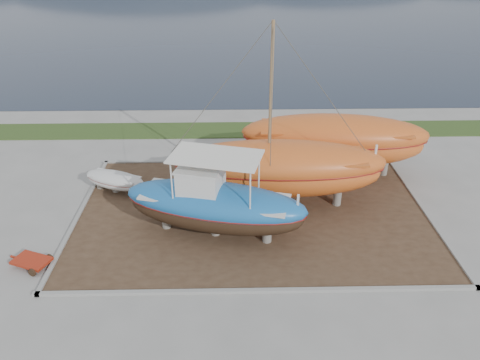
{
  "coord_description": "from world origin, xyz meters",
  "views": [
    {
      "loc": [
        -1.13,
        -16.88,
        13.25
      ],
      "look_at": [
        -0.68,
        4.0,
        2.0
      ],
      "focal_mm": 35.0,
      "sensor_mm": 36.0,
      "label": 1
    }
  ],
  "objects_px": {
    "orange_bare_hull": "(333,146)",
    "red_trailer": "(32,263)",
    "blue_caique": "(215,196)",
    "orange_sailboat": "(281,121)",
    "white_dinghy": "(115,182)"
  },
  "relations": [
    {
      "from": "blue_caique",
      "to": "white_dinghy",
      "type": "distance_m",
      "value": 7.4
    },
    {
      "from": "white_dinghy",
      "to": "orange_bare_hull",
      "type": "height_order",
      "value": "orange_bare_hull"
    },
    {
      "from": "white_dinghy",
      "to": "orange_sailboat",
      "type": "relative_size",
      "value": 0.34
    },
    {
      "from": "blue_caique",
      "to": "red_trailer",
      "type": "height_order",
      "value": "blue_caique"
    },
    {
      "from": "orange_bare_hull",
      "to": "red_trailer",
      "type": "distance_m",
      "value": 17.35
    },
    {
      "from": "orange_sailboat",
      "to": "red_trailer",
      "type": "height_order",
      "value": "orange_sailboat"
    },
    {
      "from": "blue_caique",
      "to": "orange_sailboat",
      "type": "height_order",
      "value": "orange_sailboat"
    },
    {
      "from": "orange_bare_hull",
      "to": "red_trailer",
      "type": "bearing_deg",
      "value": -145.36
    },
    {
      "from": "orange_sailboat",
      "to": "red_trailer",
      "type": "distance_m",
      "value": 13.3
    },
    {
      "from": "blue_caique",
      "to": "orange_sailboat",
      "type": "distance_m",
      "value": 5.07
    },
    {
      "from": "white_dinghy",
      "to": "orange_bare_hull",
      "type": "relative_size",
      "value": 0.34
    },
    {
      "from": "orange_sailboat",
      "to": "orange_bare_hull",
      "type": "height_order",
      "value": "orange_sailboat"
    },
    {
      "from": "blue_caique",
      "to": "red_trailer",
      "type": "xyz_separation_m",
      "value": [
        -8.1,
        -2.22,
        -2.02
      ]
    },
    {
      "from": "orange_bare_hull",
      "to": "white_dinghy",
      "type": "bearing_deg",
      "value": -166.21
    },
    {
      "from": "blue_caique",
      "to": "orange_bare_hull",
      "type": "bearing_deg",
      "value": 57.44
    }
  ]
}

